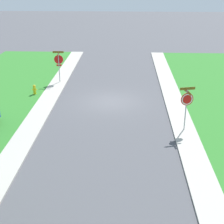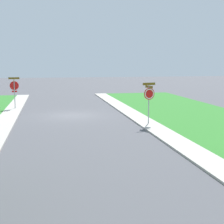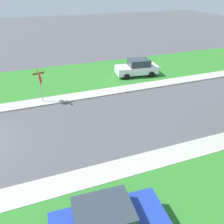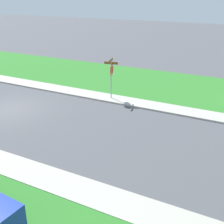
{
  "view_description": "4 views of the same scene",
  "coord_description": "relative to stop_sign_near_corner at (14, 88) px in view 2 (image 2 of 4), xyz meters",
  "views": [
    {
      "loc": [
        -1.13,
        23.2,
        8.94
      ],
      "look_at": [
        -0.34,
        5.32,
        1.4
      ],
      "focal_mm": 53.81,
      "sensor_mm": 36.0,
      "label": 1
    },
    {
      "loc": [
        1.76,
        25.54,
        4.17
      ],
      "look_at": [
        -1.65,
        7.79,
        1.4
      ],
      "focal_mm": 53.74,
      "sensor_mm": 36.0,
      "label": 2
    },
    {
      "loc": [
        12.9,
        4.22,
        8.62
      ],
      "look_at": [
        1.09,
        8.61,
        1.4
      ],
      "focal_mm": 36.55,
      "sensor_mm": 36.0,
      "label": 3
    },
    {
      "loc": [
        12.09,
        13.64,
        6.83
      ],
      "look_at": [
        0.37,
        7.45,
        1.4
      ],
      "focal_mm": 47.38,
      "sensor_mm": 36.0,
      "label": 4
    }
  ],
  "objects": [
    {
      "name": "stop_sign_far_corner",
      "position": [
        -9.28,
        9.08,
        0.01
      ],
      "size": [
        0.9,
        0.9,
        2.77
      ],
      "color": "#9E9EA3",
      "rests_on": "ground"
    },
    {
      "name": "ground_plane",
      "position": [
        -4.6,
        4.35,
        -1.88
      ],
      "size": [
        120.0,
        120.0,
        0.0
      ],
      "primitive_type": "plane",
      "color": "#4C4C51"
    },
    {
      "name": "sidewalk_west",
      "position": [
        -9.3,
        16.35,
        -1.83
      ],
      "size": [
        1.4,
        56.0,
        0.1
      ],
      "primitive_type": "cube",
      "color": "#ADA89E",
      "rests_on": "ground"
    },
    {
      "name": "stop_sign_near_corner",
      "position": [
        0.0,
        0.0,
        0.0
      ],
      "size": [
        0.92,
        0.92,
        2.77
      ],
      "color": "#9E9EA3",
      "rests_on": "ground"
    }
  ]
}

